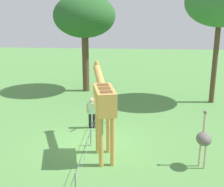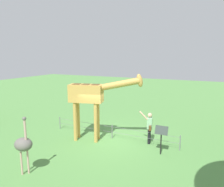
# 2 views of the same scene
# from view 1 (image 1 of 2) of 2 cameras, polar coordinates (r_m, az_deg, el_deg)

# --- Properties ---
(ground_plane) EXTENTS (60.00, 60.00, 0.00)m
(ground_plane) POSITION_cam_1_polar(r_m,az_deg,el_deg) (13.58, -3.41, -9.75)
(ground_plane) COLOR #568E47
(giraffe) EXTENTS (3.76, 1.34, 3.56)m
(giraffe) POSITION_cam_1_polar(r_m,az_deg,el_deg) (11.87, -1.60, -1.43)
(giraffe) COLOR gold
(giraffe) RESTS_ON ground_plane
(visitor) EXTENTS (0.65, 0.57, 1.70)m
(visitor) POSITION_cam_1_polar(r_m,az_deg,el_deg) (15.06, -3.77, -3.30)
(visitor) COLOR black
(visitor) RESTS_ON ground_plane
(ostrich) EXTENTS (0.70, 0.56, 2.25)m
(ostrich) POSITION_cam_1_polar(r_m,az_deg,el_deg) (11.90, 16.86, -8.17)
(ostrich) COLOR #CC9E93
(ostrich) RESTS_ON ground_plane
(tree_east) EXTENTS (4.14, 4.14, 7.56)m
(tree_east) POSITION_cam_1_polar(r_m,az_deg,el_deg) (19.35, 19.76, 15.83)
(tree_east) COLOR brown
(tree_east) RESTS_ON ground_plane
(tree_northeast) EXTENTS (4.18, 4.18, 6.69)m
(tree_northeast) POSITION_cam_1_polar(r_m,az_deg,el_deg) (21.06, -5.20, 14.21)
(tree_northeast) COLOR brown
(tree_northeast) RESTS_ON ground_plane
(info_sign) EXTENTS (0.56, 0.21, 1.32)m
(info_sign) POSITION_cam_1_polar(r_m,az_deg,el_deg) (15.69, 0.09, -2.26)
(info_sign) COLOR black
(info_sign) RESTS_ON ground_plane
(wire_fence) EXTENTS (7.05, 0.05, 0.75)m
(wire_fence) POSITION_cam_1_polar(r_m,az_deg,el_deg) (13.42, -4.01, -8.17)
(wire_fence) COLOR slate
(wire_fence) RESTS_ON ground_plane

